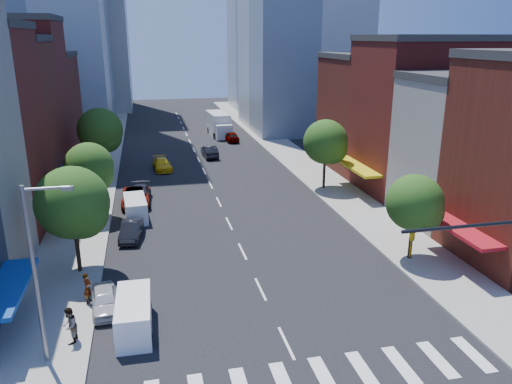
# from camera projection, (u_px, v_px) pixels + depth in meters

# --- Properties ---
(ground) EXTENTS (220.00, 220.00, 0.00)m
(ground) POSITION_uv_depth(u_px,v_px,m) (286.00, 343.00, 26.23)
(ground) COLOR black
(ground) RESTS_ON ground
(sidewalk_left) EXTENTS (5.00, 120.00, 0.15)m
(sidewalk_left) POSITION_uv_depth(u_px,v_px,m) (98.00, 168.00, 60.87)
(sidewalk_left) COLOR gray
(sidewalk_left) RESTS_ON ground
(sidewalk_right) EXTENTS (5.00, 120.00, 0.15)m
(sidewalk_right) POSITION_uv_depth(u_px,v_px,m) (294.00, 158.00, 66.07)
(sidewalk_right) COLOR gray
(sidewalk_right) RESTS_ON ground
(crosswalk) EXTENTS (19.00, 3.00, 0.01)m
(crosswalk) POSITION_uv_depth(u_px,v_px,m) (304.00, 380.00, 23.43)
(crosswalk) COLOR silver
(crosswalk) RESTS_ON ground
(bldg_left_4) EXTENTS (12.00, 9.00, 17.00)m
(bldg_left_4) POSITION_uv_depth(u_px,v_px,m) (8.00, 103.00, 54.26)
(bldg_left_4) COLOR maroon
(bldg_left_4) RESTS_ON ground
(bldg_left_5) EXTENTS (12.00, 10.00, 13.00)m
(bldg_left_5) POSITION_uv_depth(u_px,v_px,m) (28.00, 110.00, 63.71)
(bldg_left_5) COLOR #531E14
(bldg_left_5) RESTS_ON ground
(bldg_right_1) EXTENTS (12.00, 8.00, 12.00)m
(bldg_right_1) POSITION_uv_depth(u_px,v_px,m) (475.00, 151.00, 42.78)
(bldg_right_1) COLOR beige
(bldg_right_1) RESTS_ON ground
(bldg_right_2) EXTENTS (12.00, 10.00, 15.00)m
(bldg_right_2) POSITION_uv_depth(u_px,v_px,m) (422.00, 118.00, 50.72)
(bldg_right_2) COLOR maroon
(bldg_right_2) RESTS_ON ground
(bldg_right_3) EXTENTS (12.00, 10.00, 13.00)m
(bldg_right_3) POSITION_uv_depth(u_px,v_px,m) (377.00, 114.00, 60.33)
(bldg_right_3) COLOR #531E14
(bldg_right_3) RESTS_ON ground
(streetlight) EXTENTS (2.25, 0.25, 9.00)m
(streetlight) POSITION_uv_depth(u_px,v_px,m) (38.00, 265.00, 23.13)
(streetlight) COLOR slate
(streetlight) RESTS_ON sidewalk_left
(tree_left_near) EXTENTS (4.80, 4.80, 7.30)m
(tree_left_near) POSITION_uv_depth(u_px,v_px,m) (75.00, 205.00, 32.59)
(tree_left_near) COLOR black
(tree_left_near) RESTS_ON sidewalk_left
(tree_left_mid) EXTENTS (4.20, 4.20, 6.65)m
(tree_left_mid) POSITION_uv_depth(u_px,v_px,m) (91.00, 169.00, 42.94)
(tree_left_mid) COLOR black
(tree_left_mid) RESTS_ON sidewalk_left
(tree_left_far) EXTENTS (5.00, 5.00, 7.75)m
(tree_left_far) POSITION_uv_depth(u_px,v_px,m) (102.00, 132.00, 55.78)
(tree_left_far) COLOR black
(tree_left_far) RESTS_ON sidewalk_left
(tree_right_near) EXTENTS (4.00, 4.00, 6.20)m
(tree_right_near) POSITION_uv_depth(u_px,v_px,m) (417.00, 205.00, 34.78)
(tree_right_near) COLOR black
(tree_right_near) RESTS_ON sidewalk_right
(tree_right_far) EXTENTS (4.60, 4.60, 7.20)m
(tree_right_far) POSITION_uv_depth(u_px,v_px,m) (327.00, 144.00, 51.35)
(tree_right_far) COLOR black
(tree_right_far) RESTS_ON sidewalk_right
(parked_car_front) EXTENTS (2.01, 4.05, 1.33)m
(parked_car_front) POSITION_uv_depth(u_px,v_px,m) (105.00, 300.00, 29.19)
(parked_car_front) COLOR silver
(parked_car_front) RESTS_ON ground
(parked_car_second) EXTENTS (1.97, 4.38, 1.39)m
(parked_car_second) POSITION_uv_depth(u_px,v_px,m) (131.00, 230.00, 39.60)
(parked_car_second) COLOR black
(parked_car_second) RESTS_ON ground
(parked_car_third) EXTENTS (2.66, 5.64, 1.56)m
(parked_car_third) POSITION_uv_depth(u_px,v_px,m) (136.00, 197.00, 47.56)
(parked_car_third) COLOR #999999
(parked_car_third) RESTS_ON ground
(parked_car_rear) EXTENTS (2.40, 5.24, 1.48)m
(parked_car_rear) POSITION_uv_depth(u_px,v_px,m) (140.00, 195.00, 48.42)
(parked_car_rear) COLOR black
(parked_car_rear) RESTS_ON ground
(cargo_van_near) EXTENTS (1.93, 4.58, 1.94)m
(cargo_van_near) POSITION_uv_depth(u_px,v_px,m) (134.00, 316.00, 26.96)
(cargo_van_near) COLOR white
(cargo_van_near) RESTS_ON ground
(cargo_van_far) EXTENTS (2.14, 4.60, 1.90)m
(cargo_van_far) POSITION_uv_depth(u_px,v_px,m) (136.00, 209.00, 43.81)
(cargo_van_far) COLOR silver
(cargo_van_far) RESTS_ON ground
(taxi) EXTENTS (2.42, 4.97, 1.39)m
(taxi) POSITION_uv_depth(u_px,v_px,m) (162.00, 164.00, 60.09)
(taxi) COLOR yellow
(taxi) RESTS_ON ground
(traffic_car_oncoming) EXTENTS (1.93, 4.87, 1.58)m
(traffic_car_oncoming) POSITION_uv_depth(u_px,v_px,m) (210.00, 151.00, 66.40)
(traffic_car_oncoming) COLOR black
(traffic_car_oncoming) RESTS_ON ground
(traffic_car_far) EXTENTS (1.98, 4.52, 1.51)m
(traffic_car_far) POSITION_uv_depth(u_px,v_px,m) (231.00, 137.00, 76.40)
(traffic_car_far) COLOR #999999
(traffic_car_far) RESTS_ON ground
(box_truck) EXTENTS (3.18, 9.12, 3.62)m
(box_truck) POSITION_uv_depth(u_px,v_px,m) (219.00, 125.00, 80.85)
(box_truck) COLOR silver
(box_truck) RESTS_ON ground
(pedestrian_near) EXTENTS (0.61, 0.78, 1.88)m
(pedestrian_near) POSITION_uv_depth(u_px,v_px,m) (88.00, 288.00, 29.72)
(pedestrian_near) COLOR #999999
(pedestrian_near) RESTS_ON sidewalk_left
(pedestrian_far) EXTENTS (0.85, 1.04, 1.97)m
(pedestrian_far) POSITION_uv_depth(u_px,v_px,m) (70.00, 326.00, 25.76)
(pedestrian_far) COLOR #999999
(pedestrian_far) RESTS_ON sidewalk_left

